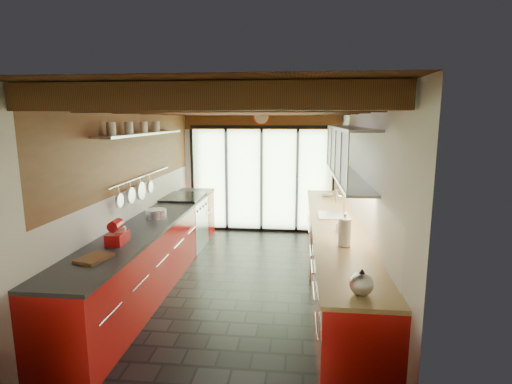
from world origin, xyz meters
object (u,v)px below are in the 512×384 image
(kettle, at_px, (362,283))
(soap_bottle, at_px, (340,225))
(bowl, at_px, (327,195))
(paper_towel, at_px, (345,233))
(stand_mixer, at_px, (117,234))

(kettle, relative_size, soap_bottle, 1.41)
(kettle, bearing_deg, bowl, 90.00)
(paper_towel, bearing_deg, bowl, 90.00)
(soap_bottle, bearing_deg, stand_mixer, -164.14)
(paper_towel, height_order, soap_bottle, paper_towel)
(stand_mixer, bearing_deg, paper_towel, 3.92)
(stand_mixer, relative_size, kettle, 1.28)
(stand_mixer, distance_m, paper_towel, 2.55)
(kettle, bearing_deg, soap_bottle, 90.00)
(paper_towel, height_order, bowl, paper_towel)
(bowl, bearing_deg, stand_mixer, -129.59)
(paper_towel, xyz_separation_m, bowl, (0.00, 2.90, -0.13))
(kettle, distance_m, soap_bottle, 1.79)
(stand_mixer, bearing_deg, bowl, 50.41)
(stand_mixer, xyz_separation_m, bowl, (2.54, 3.07, -0.08))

